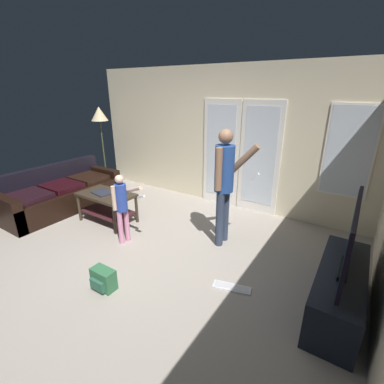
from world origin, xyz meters
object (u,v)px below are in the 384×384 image
object	(u,v)px
person_adult	(225,179)
laptop_closed	(102,193)
leather_couch	(61,194)
cup_near_edge	(116,196)
tv_stand	(339,290)
tv_remote_black	(119,194)
backpack	(103,279)
floor_lamp	(100,118)
coffee_table	(107,201)
person_child	(122,203)
loose_keyboard	(232,287)
flat_screen_tv	(351,239)

from	to	relation	value
person_adult	laptop_closed	world-z (taller)	person_adult
leather_couch	laptop_closed	xyz separation A→B (m)	(1.12, 0.07, 0.24)
laptop_closed	cup_near_edge	world-z (taller)	cup_near_edge
tv_stand	tv_remote_black	bearing A→B (deg)	176.51
backpack	laptop_closed	bearing A→B (deg)	139.02
person_adult	tv_stand	bearing A→B (deg)	-19.03
floor_lamp	backpack	xyz separation A→B (m)	(2.79, -2.47, -1.44)
coffee_table	floor_lamp	distance (m)	2.30
person_child	tv_remote_black	size ratio (longest dim) A/B	6.16
loose_keyboard	tv_remote_black	size ratio (longest dim) A/B	2.70
flat_screen_tv	cup_near_edge	xyz separation A→B (m)	(-3.24, 0.04, -0.27)
flat_screen_tv	backpack	xyz separation A→B (m)	(-2.28, -1.10, -0.71)
loose_keyboard	tv_remote_black	xyz separation A→B (m)	(-2.33, 0.51, 0.51)
cup_near_edge	person_adult	bearing A→B (deg)	17.13
leather_couch	floor_lamp	distance (m)	1.90
leather_couch	coffee_table	world-z (taller)	leather_couch
floor_lamp	person_adult	bearing A→B (deg)	-13.26
flat_screen_tv	backpack	size ratio (longest dim) A/B	4.22
coffee_table	person_child	size ratio (longest dim) A/B	0.91
coffee_table	flat_screen_tv	world-z (taller)	flat_screen_tv
flat_screen_tv	cup_near_edge	world-z (taller)	flat_screen_tv
person_adult	coffee_table	bearing A→B (deg)	-167.27
tv_stand	person_child	distance (m)	2.86
flat_screen_tv	tv_remote_black	size ratio (longest dim) A/B	7.18
person_adult	tv_remote_black	world-z (taller)	person_adult
leather_couch	person_child	world-z (taller)	person_child
laptop_closed	cup_near_edge	distance (m)	0.40
tv_stand	tv_remote_black	distance (m)	3.39
leather_couch	loose_keyboard	distance (m)	3.75
leather_couch	tv_remote_black	world-z (taller)	leather_couch
coffee_table	loose_keyboard	bearing A→B (deg)	-9.12
loose_keyboard	cup_near_edge	distance (m)	2.30
floor_lamp	person_child	bearing A→B (deg)	-35.41
backpack	laptop_closed	xyz separation A→B (m)	(-1.36, 1.18, 0.40)
tv_remote_black	tv_stand	bearing A→B (deg)	-28.11
leather_couch	cup_near_edge	size ratio (longest dim) A/B	19.31
coffee_table	tv_stand	size ratio (longest dim) A/B	0.69
tv_stand	loose_keyboard	world-z (taller)	tv_stand
floor_lamp	tv_remote_black	world-z (taller)	floor_lamp
person_adult	laptop_closed	bearing A→B (deg)	-167.14
person_child	cup_near_edge	bearing A→B (deg)	147.00
flat_screen_tv	leather_couch	bearing A→B (deg)	179.89
tv_remote_black	flat_screen_tv	bearing A→B (deg)	-28.05
flat_screen_tv	tv_stand	bearing A→B (deg)	-65.02
leather_couch	backpack	world-z (taller)	leather_couch
backpack	leather_couch	bearing A→B (deg)	155.89
tv_stand	floor_lamp	size ratio (longest dim) A/B	0.77
person_child	laptop_closed	distance (m)	0.89
person_adult	loose_keyboard	distance (m)	1.42
flat_screen_tv	person_child	bearing A→B (deg)	-175.27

